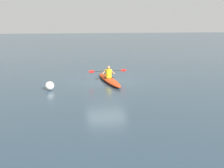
# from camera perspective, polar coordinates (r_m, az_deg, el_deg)

# --- Properties ---
(ground_plane) EXTENTS (160.00, 160.00, 0.00)m
(ground_plane) POSITION_cam_1_polar(r_m,az_deg,el_deg) (19.30, -1.12, 0.61)
(ground_plane) COLOR #283D4C
(kayak) EXTENTS (1.03, 4.85, 0.26)m
(kayak) POSITION_cam_1_polar(r_m,az_deg,el_deg) (19.01, -0.57, 0.84)
(kayak) COLOR red
(kayak) RESTS_ON ground
(kayaker) EXTENTS (2.49, 0.51, 0.73)m
(kayaker) POSITION_cam_1_polar(r_m,az_deg,el_deg) (19.06, -0.67, 2.19)
(kayaker) COLOR yellow
(kayaker) RESTS_ON kayak
(mooring_buoy_white_far) EXTENTS (0.50, 0.50, 0.54)m
(mooring_buoy_white_far) POSITION_cam_1_polar(r_m,az_deg,el_deg) (17.00, -11.77, -0.32)
(mooring_buoy_white_far) COLOR silver
(mooring_buoy_white_far) RESTS_ON ground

